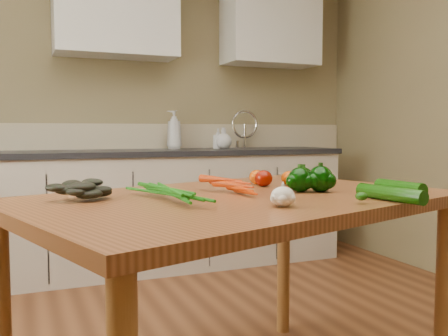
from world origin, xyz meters
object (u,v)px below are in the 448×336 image
garlic_bulb (283,197)px  pepper_c (320,179)px  pepper_b (303,177)px  zucchini_a (400,188)px  soap_bottle_b (218,138)px  leafy_greens (80,184)px  tomato_a (264,178)px  soap_bottle_a (174,130)px  carrot_bunch (213,185)px  table (238,221)px  tomato_c (289,178)px  zucchini_b (390,194)px  pepper_a (300,180)px  soap_bottle_c (224,138)px  tomato_b (257,177)px

garlic_bulb → pepper_c: (0.31, 0.27, 0.02)m
pepper_b → zucchini_a: (0.16, -0.39, -0.01)m
soap_bottle_b → leafy_greens: size_ratio=0.76×
garlic_bulb → tomato_a: tomato_a is taller
soap_bottle_a → tomato_a: size_ratio=4.13×
leafy_greens → soap_bottle_a: bearing=65.7°
carrot_bunch → pepper_c: size_ratio=2.89×
soap_bottle_b → pepper_c: soap_bottle_b is taller
zucchini_a → table: bearing=157.2°
soap_bottle_a → tomato_c: size_ratio=4.71×
pepper_b → zucchini_b: size_ratio=0.30×
carrot_bunch → pepper_c: (0.41, -0.06, 0.01)m
soap_bottle_a → tomato_a: 2.03m
pepper_c → tomato_c: size_ratio=1.50×
leafy_greens → pepper_a: bearing=-5.5°
tomato_a → tomato_c: (0.12, 0.01, -0.00)m
tomato_c → zucchini_b: 0.56m
soap_bottle_a → soap_bottle_c: 0.40m
soap_bottle_b → tomato_b: 1.93m
table → tomato_b: (0.23, 0.31, 0.12)m
soap_bottle_c → leafy_greens: size_ratio=0.78×
garlic_bulb → pepper_a: pepper_a is taller
soap_bottle_a → pepper_b: soap_bottle_a is taller
pepper_b → table: bearing=-155.9°
zucchini_b → tomato_a: bearing=109.2°
table → pepper_b: size_ratio=22.00×
carrot_bunch → zucchini_b: 0.60m
tomato_c → zucchini_b: bearing=-83.3°
leafy_greens → tomato_c: 0.89m
soap_bottle_a → garlic_bulb: size_ratio=4.20×
soap_bottle_a → soap_bottle_c: size_ratio=1.80×
carrot_bunch → zucchini_a: bearing=-40.7°
garlic_bulb → zucchini_b: (0.39, -0.02, -0.01)m
soap_bottle_c → zucchini_b: size_ratio=0.65×
soap_bottle_a → carrot_bunch: bearing=29.3°
soap_bottle_a → zucchini_b: (-0.03, -2.55, -0.22)m
pepper_c → garlic_bulb: bearing=-138.9°
pepper_a → tomato_b: bearing=95.5°
carrot_bunch → pepper_b: pepper_b is taller
soap_bottle_a → carrot_bunch: 2.26m
leafy_greens → pepper_a: (0.79, -0.08, -0.01)m
tomato_b → pepper_a: bearing=-84.5°
pepper_a → zucchini_b: pepper_a is taller
table → soap_bottle_c: bearing=51.2°
soap_bottle_b → tomato_b: bearing=100.0°
garlic_bulb → pepper_c: 0.42m
pepper_a → tomato_b: (-0.03, 0.30, -0.01)m
soap_bottle_c → tomato_c: 1.95m
tomato_c → pepper_a: bearing=-110.0°
tomato_c → table: bearing=-145.6°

